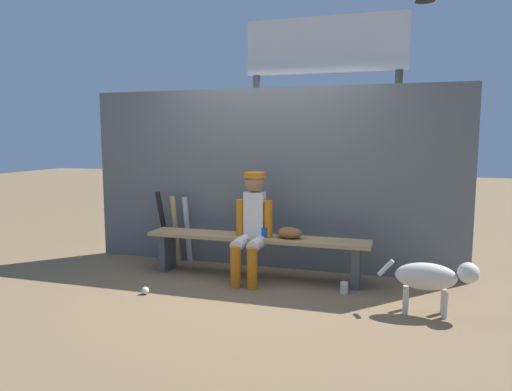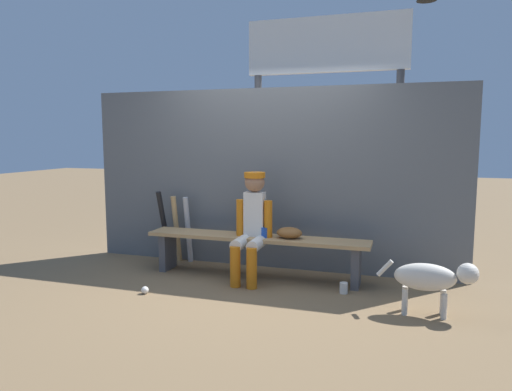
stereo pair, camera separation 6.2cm
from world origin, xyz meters
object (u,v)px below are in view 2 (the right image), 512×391
(dugout_bench, at_px, (256,245))
(cup_on_ground, at_px, (344,288))
(bat_wood_tan, at_px, (177,229))
(baseball, at_px, (145,290))
(baseball_glove, at_px, (289,233))
(bat_aluminum_silver, at_px, (188,230))
(scoreboard, at_px, (331,74))
(cup_on_bench, at_px, (265,232))
(player_seated, at_px, (251,222))
(bat_aluminum_black, at_px, (164,226))
(dog, at_px, (432,278))

(dugout_bench, distance_m, cup_on_ground, 1.08)
(bat_wood_tan, relative_size, baseball, 11.26)
(baseball_glove, distance_m, bat_wood_tan, 1.56)
(bat_aluminum_silver, xyz_separation_m, scoreboard, (1.55, 1.20, 1.97))
(bat_wood_tan, height_order, cup_on_bench, bat_wood_tan)
(player_seated, xyz_separation_m, baseball_glove, (0.39, 0.11, -0.11))
(player_seated, bearing_deg, dugout_bench, 82.54)
(player_seated, height_order, bat_aluminum_black, player_seated)
(baseball_glove, relative_size, scoreboard, 0.08)
(cup_on_ground, relative_size, cup_on_bench, 1.00)
(cup_on_ground, bearing_deg, bat_wood_tan, 165.03)
(player_seated, xyz_separation_m, bat_aluminum_black, (-1.28, 0.41, -0.20))
(baseball, xyz_separation_m, cup_on_ground, (1.89, 0.62, 0.02))
(bat_wood_tan, bearing_deg, bat_aluminum_black, -168.97)
(bat_aluminum_black, distance_m, dog, 3.22)
(bat_aluminum_silver, height_order, baseball, bat_aluminum_silver)
(bat_aluminum_silver, relative_size, bat_aluminum_black, 0.91)
(baseball_glove, height_order, baseball, baseball_glove)
(bat_aluminum_silver, distance_m, cup_on_bench, 1.17)
(bat_aluminum_silver, bearing_deg, cup_on_bench, -18.94)
(bat_aluminum_silver, distance_m, bat_aluminum_black, 0.31)
(bat_aluminum_black, bearing_deg, bat_aluminum_silver, 7.58)
(cup_on_bench, bearing_deg, bat_wood_tan, 163.70)
(bat_aluminum_silver, xyz_separation_m, dog, (2.79, -0.94, -0.08))
(cup_on_bench, bearing_deg, bat_aluminum_black, 166.51)
(baseball_glove, xyz_separation_m, bat_aluminum_black, (-1.67, 0.30, -0.08))
(player_seated, xyz_separation_m, cup_on_ground, (1.01, -0.14, -0.59))
(bat_wood_tan, relative_size, scoreboard, 0.25)
(bat_wood_tan, distance_m, dog, 3.09)
(bat_aluminum_black, relative_size, cup_on_bench, 8.21)
(dugout_bench, distance_m, baseball, 1.28)
(dugout_bench, bearing_deg, scoreboard, 70.06)
(baseball_glove, bearing_deg, player_seated, -163.94)
(bat_wood_tan, bearing_deg, baseball_glove, -12.06)
(dugout_bench, bearing_deg, baseball_glove, 0.00)
(bat_aluminum_black, xyz_separation_m, scoreboard, (1.85, 1.24, 1.94))
(dugout_bench, xyz_separation_m, baseball_glove, (0.38, 0.00, 0.16))
(bat_wood_tan, relative_size, dog, 0.99)
(player_seated, height_order, cup_on_ground, player_seated)
(baseball_glove, relative_size, bat_wood_tan, 0.34)
(cup_on_ground, xyz_separation_m, dog, (0.80, -0.35, 0.28))
(bat_wood_tan, height_order, bat_aluminum_black, bat_aluminum_black)
(baseball, xyz_separation_m, scoreboard, (1.44, 2.40, 2.35))
(baseball_glove, relative_size, cup_on_bench, 2.55)
(bat_wood_tan, xyz_separation_m, dog, (2.94, -0.93, -0.08))
(bat_aluminum_silver, relative_size, scoreboard, 0.24)
(baseball_glove, height_order, cup_on_bench, baseball_glove)
(dog, bearing_deg, dugout_bench, 161.53)
(dugout_bench, xyz_separation_m, dog, (1.80, -0.60, -0.03))
(baseball_glove, relative_size, bat_aluminum_silver, 0.34)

